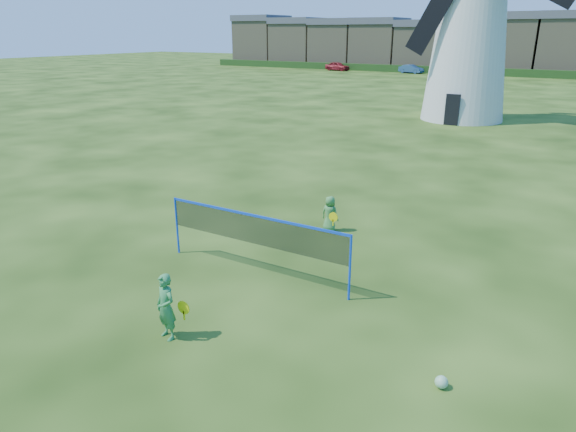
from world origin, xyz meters
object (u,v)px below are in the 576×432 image
(player_girl, at_px, (166,307))
(player_boy, at_px, (330,214))
(car_right, at_px, (411,69))
(badminton_net, at_px, (255,231))
(play_ball, at_px, (441,382))
(windmill, at_px, (470,32))
(car_left, at_px, (337,66))

(player_girl, height_order, player_boy, player_girl)
(player_girl, height_order, car_right, player_girl)
(car_right, bearing_deg, player_girl, -151.36)
(badminton_net, distance_m, car_right, 67.11)
(badminton_net, bearing_deg, play_ball, -20.93)
(badminton_net, xyz_separation_m, play_ball, (5.08, -1.94, -1.03))
(player_girl, height_order, play_ball, player_girl)
(windmill, relative_size, player_boy, 15.13)
(player_boy, height_order, play_ball, player_boy)
(windmill, xyz_separation_m, car_right, (-16.08, 38.26, -4.99))
(play_ball, xyz_separation_m, car_left, (-33.85, 65.95, 0.54))
(badminton_net, height_order, player_boy, badminton_net)
(badminton_net, relative_size, car_right, 1.41)
(windmill, height_order, car_right, windmill)
(windmill, relative_size, car_left, 4.26)
(windmill, bearing_deg, badminton_net, -86.98)
(badminton_net, height_order, car_left, badminton_net)
(windmill, xyz_separation_m, player_boy, (1.66, -23.03, -5.04))
(play_ball, height_order, car_left, car_left)
(player_girl, xyz_separation_m, play_ball, (4.95, 1.23, -0.56))
(player_boy, height_order, car_right, car_right)
(play_ball, distance_m, car_right, 70.44)
(player_girl, xyz_separation_m, car_right, (-17.61, 67.96, -0.08))
(player_girl, xyz_separation_m, player_boy, (0.14, 6.68, -0.13))
(play_ball, bearing_deg, car_left, 117.17)
(car_left, bearing_deg, car_right, -77.65)
(badminton_net, bearing_deg, player_boy, 85.68)
(play_ball, distance_m, car_left, 74.13)
(player_boy, bearing_deg, player_girl, 91.08)
(windmill, xyz_separation_m, car_left, (-27.37, 37.48, -4.93))
(player_boy, relative_size, play_ball, 4.91)
(windmill, height_order, badminton_net, windmill)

